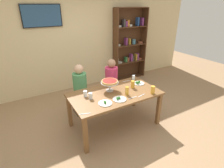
% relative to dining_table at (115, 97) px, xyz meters
% --- Properties ---
extents(ground_plane, '(12.00, 12.00, 0.00)m').
position_rel_dining_table_xyz_m(ground_plane, '(0.00, 0.00, -0.66)').
color(ground_plane, '#9E7A56').
extents(rear_partition, '(8.00, 0.12, 2.80)m').
position_rel_dining_table_xyz_m(rear_partition, '(0.00, 2.20, 0.74)').
color(rear_partition, beige).
rests_on(rear_partition, ground_plane).
extents(dining_table, '(1.71, 0.95, 0.74)m').
position_rel_dining_table_xyz_m(dining_table, '(0.00, 0.00, 0.00)').
color(dining_table, brown).
rests_on(dining_table, ground_plane).
extents(bookshelf, '(1.10, 0.30, 2.21)m').
position_rel_dining_table_xyz_m(bookshelf, '(1.75, 2.02, 0.46)').
color(bookshelf, '#4C2D19').
rests_on(bookshelf, ground_plane).
extents(television, '(0.92, 0.05, 0.52)m').
position_rel_dining_table_xyz_m(television, '(-0.75, 2.11, 1.39)').
color(television, black).
extents(diner_far_right, '(0.34, 0.34, 1.15)m').
position_rel_dining_table_xyz_m(diner_far_right, '(0.39, 0.80, -0.16)').
color(diner_far_right, '#382D28').
rests_on(diner_far_right, ground_plane).
extents(diner_far_left, '(0.34, 0.34, 1.15)m').
position_rel_dining_table_xyz_m(diner_far_left, '(-0.40, 0.80, -0.16)').
color(diner_far_left, '#382D28').
rests_on(diner_far_left, ground_plane).
extents(deep_dish_pizza_stand, '(0.35, 0.35, 0.22)m').
position_rel_dining_table_xyz_m(deep_dish_pizza_stand, '(-0.03, 0.14, 0.26)').
color(deep_dish_pizza_stand, silver).
rests_on(deep_dish_pizza_stand, dining_table).
extents(salad_plate_near_diner, '(0.25, 0.25, 0.06)m').
position_rel_dining_table_xyz_m(salad_plate_near_diner, '(-0.06, -0.26, 0.10)').
color(salad_plate_near_diner, white).
rests_on(salad_plate_near_diner, dining_table).
extents(salad_plate_far_diner, '(0.24, 0.24, 0.06)m').
position_rel_dining_table_xyz_m(salad_plate_far_diner, '(-0.34, -0.26, 0.10)').
color(salad_plate_far_diner, white).
rests_on(salad_plate_far_diner, dining_table).
extents(salad_plate_spare, '(0.23, 0.23, 0.07)m').
position_rel_dining_table_xyz_m(salad_plate_spare, '(0.66, 0.11, 0.10)').
color(salad_plate_spare, white).
rests_on(salad_plate_spare, dining_table).
extents(beer_glass_amber_tall, '(0.08, 0.08, 0.15)m').
position_rel_dining_table_xyz_m(beer_glass_amber_tall, '(0.44, 0.01, 0.16)').
color(beer_glass_amber_tall, gold).
rests_on(beer_glass_amber_tall, dining_table).
extents(beer_glass_amber_short, '(0.07, 0.07, 0.16)m').
position_rel_dining_table_xyz_m(beer_glass_amber_short, '(0.16, -0.18, 0.17)').
color(beer_glass_amber_short, gold).
rests_on(beer_glass_amber_short, dining_table).
extents(beer_glass_amber_spare, '(0.08, 0.08, 0.15)m').
position_rel_dining_table_xyz_m(beer_glass_amber_spare, '(0.62, -0.38, 0.16)').
color(beer_glass_amber_spare, gold).
rests_on(beer_glass_amber_spare, dining_table).
extents(water_glass_clear_near, '(0.07, 0.07, 0.11)m').
position_rel_dining_table_xyz_m(water_glass_clear_near, '(-0.54, 0.15, 0.14)').
color(water_glass_clear_near, white).
rests_on(water_glass_clear_near, dining_table).
extents(water_glass_clear_far, '(0.07, 0.07, 0.12)m').
position_rel_dining_table_xyz_m(water_glass_clear_far, '(-0.49, 0.02, 0.14)').
color(water_glass_clear_far, white).
rests_on(water_glass_clear_far, dining_table).
extents(water_glass_clear_spare, '(0.07, 0.07, 0.11)m').
position_rel_dining_table_xyz_m(water_glass_clear_spare, '(0.70, 0.35, 0.14)').
color(water_glass_clear_spare, white).
rests_on(water_glass_clear_spare, dining_table).
extents(cutlery_fork_near, '(0.18, 0.07, 0.00)m').
position_rel_dining_table_xyz_m(cutlery_fork_near, '(-0.77, -0.37, 0.09)').
color(cutlery_fork_near, silver).
rests_on(cutlery_fork_near, dining_table).
extents(cutlery_knife_near, '(0.18, 0.02, 0.00)m').
position_rel_dining_table_xyz_m(cutlery_knife_near, '(0.19, -0.33, 0.09)').
color(cutlery_knife_near, silver).
rests_on(cutlery_knife_near, dining_table).
extents(cutlery_fork_far, '(0.18, 0.03, 0.00)m').
position_rel_dining_table_xyz_m(cutlery_fork_far, '(0.51, 0.36, 0.09)').
color(cutlery_fork_far, silver).
rests_on(cutlery_fork_far, dining_table).
extents(cutlery_knife_far, '(0.18, 0.05, 0.00)m').
position_rel_dining_table_xyz_m(cutlery_knife_far, '(0.38, -0.34, 0.09)').
color(cutlery_knife_far, silver).
rests_on(cutlery_knife_far, dining_table).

